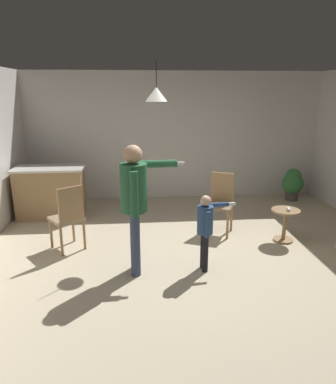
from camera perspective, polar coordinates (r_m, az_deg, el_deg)
ground at (r=5.09m, az=5.02°, el=-10.95°), size 7.68×7.68×0.00m
wall_back at (r=7.77m, az=1.14°, el=8.95°), size 6.40×0.10×2.70m
kitchen_counter at (r=6.98m, az=-18.27°, el=0.02°), size 1.26×0.66×0.95m
side_table_by_couch at (r=5.87m, az=18.25°, el=-4.50°), size 0.44×0.44×0.52m
person_adult at (r=4.42m, az=-5.32°, el=-0.63°), size 0.82×0.51×1.68m
person_child at (r=4.61m, az=6.09°, el=-5.22°), size 0.54×0.33×1.03m
dining_chair_by_counter at (r=5.38m, az=-15.73°, el=-3.68°), size 0.59×0.59×1.00m
dining_chair_near_wall at (r=5.93m, az=8.41°, el=-1.42°), size 0.56×0.56×1.00m
potted_plant_corner at (r=8.11m, az=19.39°, el=1.39°), size 0.45×0.45×0.70m
spare_remote_on_table at (r=5.79m, az=18.79°, el=-2.64°), size 0.07×0.13×0.04m
ceiling_light_pendant at (r=5.28m, az=-1.88°, el=15.43°), size 0.32×0.32×0.55m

